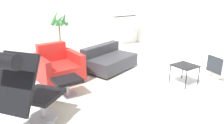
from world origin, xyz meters
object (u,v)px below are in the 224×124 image
lounge_chair (23,84)px  armchair_red (58,68)px  crt_television (221,65)px  potted_plant (60,39)px  shelf_unit (128,14)px  ottoman (67,83)px  side_table (185,67)px  couch_low (109,61)px

lounge_chair → armchair_red: lounge_chair is taller
lounge_chair → crt_television: size_ratio=2.25×
potted_plant → shelf_unit: bearing=2.9°
crt_television → shelf_unit: (0.11, 3.53, 0.81)m
armchair_red → potted_plant: potted_plant is taller
ottoman → side_table: side_table is taller
side_table → crt_television: (0.95, -0.24, -0.07)m
crt_television → potted_plant: (-2.40, 3.40, 0.28)m
crt_television → shelf_unit: bearing=10.2°
ottoman → shelf_unit: bearing=36.3°
lounge_chair → shelf_unit: bearing=89.9°
ottoman → potted_plant: (0.82, 2.32, 0.31)m
lounge_chair → couch_low: 2.78m
potted_plant → ottoman: bearing=-109.4°
couch_low → shelf_unit: bearing=-155.9°
potted_plant → shelf_unit: shelf_unit is taller
crt_television → lounge_chair: bearing=96.0°
lounge_chair → couch_low: lounge_chair is taller
lounge_chair → crt_television: bearing=47.6°
lounge_chair → crt_television: 4.15m
armchair_red → side_table: 2.69m
crt_television → shelf_unit: size_ratio=0.32×
crt_television → side_table: bearing=87.7°
lounge_chair → potted_plant: potted_plant is taller
potted_plant → couch_low: bearing=-67.8°
side_table → crt_television: size_ratio=0.83×
lounge_chair → armchair_red: bearing=108.6°
armchair_red → shelf_unit: size_ratio=0.52×
armchair_red → crt_television: (3.08, -1.89, 0.01)m
ottoman → crt_television: 3.40m
side_table → potted_plant: (-1.45, 3.16, 0.21)m
lounge_chair → crt_television: (4.11, -0.44, -0.41)m
ottoman → couch_low: couch_low is taller
ottoman → crt_television: (3.22, -1.09, 0.03)m
couch_low → crt_television: (1.78, -1.87, 0.07)m
couch_low → crt_television: bearing=116.3°
couch_low → shelf_unit: size_ratio=0.83×
side_table → shelf_unit: 3.53m
potted_plant → armchair_red: bearing=-114.2°
lounge_chair → couch_low: bearing=85.3°
armchair_red → side_table: (2.13, -1.65, 0.09)m
armchair_red → side_table: armchair_red is taller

